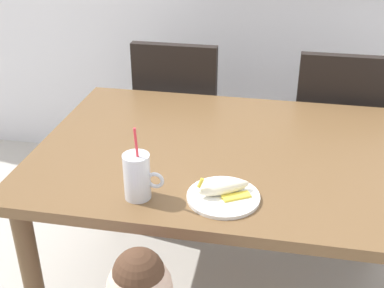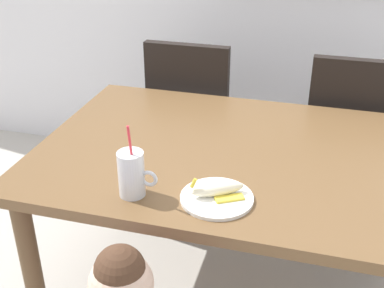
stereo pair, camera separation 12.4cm
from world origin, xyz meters
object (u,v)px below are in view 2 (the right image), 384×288
(dining_table, at_px, (236,172))
(milk_cup, at_px, (132,176))
(peeled_banana, at_px, (218,189))
(snack_plate, at_px, (217,198))
(dining_chair_right, at_px, (349,135))
(dining_chair_left, at_px, (193,115))

(dining_table, height_order, milk_cup, milk_cup)
(dining_table, bearing_deg, peeled_banana, -90.19)
(milk_cup, bearing_deg, peeled_banana, 11.36)
(dining_table, bearing_deg, snack_plate, -90.04)
(milk_cup, bearing_deg, dining_chair_right, 56.96)
(milk_cup, distance_m, peeled_banana, 0.27)
(dining_chair_right, height_order, snack_plate, dining_chair_right)
(dining_chair_right, bearing_deg, snack_plate, 67.18)
(dining_table, bearing_deg, dining_chair_right, 58.25)
(snack_plate, bearing_deg, dining_table, 89.96)
(peeled_banana, bearing_deg, snack_plate, -86.27)
(dining_table, xyz_separation_m, dining_chair_right, (0.43, 0.70, -0.12))
(dining_chair_right, xyz_separation_m, milk_cup, (-0.70, -1.07, 0.28))
(dining_chair_right, height_order, peeled_banana, dining_chair_right)
(dining_table, height_order, snack_plate, snack_plate)
(milk_cup, height_order, peeled_banana, milk_cup)
(milk_cup, xyz_separation_m, snack_plate, (0.26, 0.04, -0.06))
(peeled_banana, bearing_deg, dining_table, 89.81)
(dining_chair_left, distance_m, dining_chair_right, 0.80)
(dining_chair_left, distance_m, milk_cup, 1.13)
(dining_chair_left, xyz_separation_m, peeled_banana, (0.37, -1.04, 0.25))
(dining_chair_right, bearing_deg, milk_cup, 56.96)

